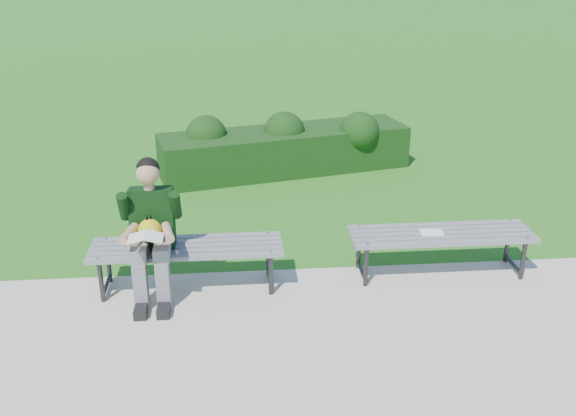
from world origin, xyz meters
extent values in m
plane|color=#387524|center=(0.00, 0.00, 0.00)|extent=(80.00, 80.00, 0.00)
cube|color=#AEA192|center=(0.00, -1.75, 0.01)|extent=(30.00, 3.50, 0.02)
cube|color=#103F0F|center=(0.30, 3.14, 0.30)|extent=(3.71, 1.72, 0.60)
sphere|color=#103F0F|center=(-0.82, 3.06, 0.57)|extent=(0.71, 0.71, 0.59)
sphere|color=#103F0F|center=(0.30, 3.17, 0.57)|extent=(0.72, 0.72, 0.60)
sphere|color=#103F0F|center=(1.39, 3.12, 0.57)|extent=(0.69, 0.69, 0.58)
cube|color=slate|center=(-0.90, -0.49, 0.45)|extent=(1.80, 0.09, 0.04)
cube|color=slate|center=(-0.90, -0.39, 0.45)|extent=(1.80, 0.08, 0.04)
cube|color=slate|center=(-0.90, -0.28, 0.45)|extent=(1.80, 0.08, 0.04)
cube|color=slate|center=(-0.90, -0.18, 0.45)|extent=(1.80, 0.09, 0.04)
cube|color=slate|center=(-0.90, -0.08, 0.45)|extent=(1.80, 0.09, 0.04)
cylinder|color=#2D2D30|center=(-1.68, -0.47, 0.23)|extent=(0.04, 0.04, 0.41)
cylinder|color=#2D2D30|center=(-1.68, -0.09, 0.23)|extent=(0.04, 0.04, 0.41)
cylinder|color=#2D2D30|center=(-1.68, -0.28, 0.41)|extent=(0.04, 0.42, 0.04)
cylinder|color=#2D2D30|center=(-1.68, -0.28, 0.08)|extent=(0.04, 0.42, 0.04)
cylinder|color=gray|center=(-1.68, -0.49, 0.47)|extent=(0.02, 0.02, 0.01)
cylinder|color=gray|center=(-1.68, -0.08, 0.47)|extent=(0.02, 0.02, 0.01)
cylinder|color=#2D2D30|center=(-0.12, -0.47, 0.23)|extent=(0.04, 0.04, 0.41)
cylinder|color=#2D2D30|center=(-0.12, -0.09, 0.23)|extent=(0.04, 0.04, 0.41)
cylinder|color=#2D2D30|center=(-0.12, -0.28, 0.41)|extent=(0.04, 0.42, 0.04)
cylinder|color=#2D2D30|center=(-0.12, -0.28, 0.08)|extent=(0.04, 0.42, 0.04)
cylinder|color=gray|center=(-0.12, -0.49, 0.47)|extent=(0.02, 0.02, 0.01)
cylinder|color=gray|center=(-0.12, -0.08, 0.47)|extent=(0.02, 0.02, 0.01)
cube|color=slate|center=(1.58, -0.41, 0.45)|extent=(1.80, 0.08, 0.04)
cube|color=slate|center=(1.58, -0.30, 0.45)|extent=(1.80, 0.08, 0.04)
cube|color=slate|center=(1.58, -0.20, 0.45)|extent=(1.80, 0.09, 0.04)
cube|color=slate|center=(1.58, -0.10, 0.45)|extent=(1.80, 0.09, 0.04)
cube|color=slate|center=(1.58, 0.01, 0.45)|extent=(1.80, 0.09, 0.04)
cylinder|color=#2D2D30|center=(0.80, -0.39, 0.23)|extent=(0.04, 0.04, 0.41)
cylinder|color=#2D2D30|center=(0.80, -0.01, 0.23)|extent=(0.04, 0.04, 0.41)
cylinder|color=#2D2D30|center=(0.80, -0.20, 0.41)|extent=(0.04, 0.42, 0.04)
cylinder|color=#2D2D30|center=(0.80, -0.20, 0.08)|extent=(0.04, 0.42, 0.04)
cylinder|color=gray|center=(0.80, -0.41, 0.47)|extent=(0.02, 0.02, 0.01)
cylinder|color=gray|center=(0.80, 0.01, 0.47)|extent=(0.02, 0.02, 0.01)
cylinder|color=#2D2D30|center=(2.36, -0.39, 0.23)|extent=(0.04, 0.04, 0.41)
cylinder|color=#2D2D30|center=(2.36, -0.01, 0.23)|extent=(0.04, 0.04, 0.41)
cylinder|color=#2D2D30|center=(2.36, -0.20, 0.41)|extent=(0.04, 0.42, 0.04)
cylinder|color=#2D2D30|center=(2.36, -0.20, 0.08)|extent=(0.04, 0.42, 0.04)
cylinder|color=gray|center=(2.36, -0.41, 0.47)|extent=(0.02, 0.02, 0.01)
cylinder|color=gray|center=(2.36, 0.01, 0.47)|extent=(0.02, 0.02, 0.01)
cube|color=gray|center=(-1.30, -0.44, 0.54)|extent=(0.14, 0.42, 0.13)
cube|color=gray|center=(-1.10, -0.44, 0.54)|extent=(0.14, 0.42, 0.13)
cube|color=gray|center=(-1.30, -0.62, 0.24)|extent=(0.12, 0.13, 0.45)
cube|color=gray|center=(-1.10, -0.62, 0.24)|extent=(0.12, 0.13, 0.45)
cube|color=black|center=(-1.30, -0.72, 0.07)|extent=(0.11, 0.26, 0.09)
cube|color=black|center=(-1.10, -0.72, 0.07)|extent=(0.11, 0.26, 0.09)
cube|color=black|center=(-1.20, -0.24, 0.75)|extent=(0.40, 0.30, 0.59)
cylinder|color=tan|center=(-1.20, -0.26, 1.07)|extent=(0.10, 0.10, 0.08)
sphere|color=tan|center=(-1.20, -0.28, 1.20)|extent=(0.21, 0.21, 0.21)
sphere|color=black|center=(-1.20, -0.25, 1.23)|extent=(0.21, 0.21, 0.21)
cylinder|color=black|center=(-1.43, -0.34, 0.91)|extent=(0.10, 0.21, 0.30)
cylinder|color=black|center=(-0.97, -0.34, 0.91)|extent=(0.10, 0.21, 0.30)
cylinder|color=tan|center=(-1.37, -0.56, 0.74)|extent=(0.14, 0.31, 0.08)
cylinder|color=tan|center=(-1.03, -0.56, 0.74)|extent=(0.14, 0.31, 0.08)
sphere|color=tan|center=(-1.30, -0.72, 0.74)|extent=(0.09, 0.09, 0.09)
sphere|color=tan|center=(-1.10, -0.72, 0.74)|extent=(0.09, 0.09, 0.09)
sphere|color=yellow|center=(-1.20, -0.46, 0.72)|extent=(0.21, 0.21, 0.21)
cone|color=orange|center=(-1.20, -0.58, 0.71)|extent=(0.06, 0.06, 0.06)
cone|color=black|center=(-1.22, -0.45, 0.85)|extent=(0.03, 0.04, 0.07)
cone|color=black|center=(-1.19, -0.44, 0.85)|extent=(0.03, 0.03, 0.06)
sphere|color=white|center=(-1.25, -0.56, 0.75)|extent=(0.04, 0.04, 0.04)
sphere|color=white|center=(-1.16, -0.56, 0.75)|extent=(0.04, 0.04, 0.04)
cube|color=white|center=(-1.28, -0.74, 0.79)|extent=(0.15, 0.20, 0.05)
cube|color=white|center=(-1.13, -0.74, 0.79)|extent=(0.15, 0.20, 0.05)
cube|color=white|center=(1.48, -0.20, 0.47)|extent=(0.23, 0.18, 0.01)
camera|label=1|loc=(-0.42, -5.77, 3.10)|focal=40.00mm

